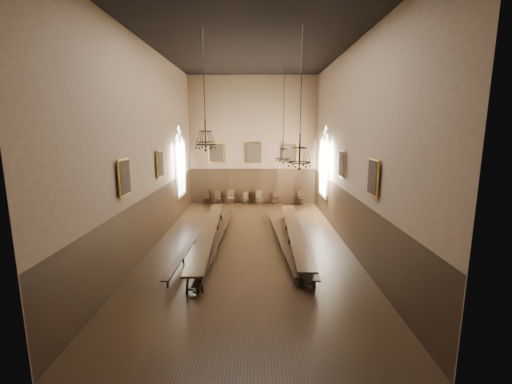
{
  "coord_description": "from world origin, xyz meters",
  "views": [
    {
      "loc": [
        0.3,
        -15.41,
        5.4
      ],
      "look_at": [
        0.25,
        1.5,
        2.24
      ],
      "focal_mm": 24.0,
      "sensor_mm": 36.0,
      "label": 1
    }
  ],
  "objects_px": {
    "chair_2": "(231,200)",
    "chandelier_front_left": "(205,136)",
    "table_right": "(294,237)",
    "chair_1": "(218,201)",
    "bench_right_outer": "(305,237)",
    "chandelier_back_left": "(205,136)",
    "chair_5": "(275,201)",
    "chair_7": "(301,201)",
    "chandelier_back_right": "(283,151)",
    "table_left": "(209,237)",
    "chandelier_front_right": "(300,154)",
    "bench_left_outer": "(195,239)",
    "bench_left_inner": "(219,240)",
    "bench_right_inner": "(280,238)",
    "chair_0": "(206,200)",
    "chair_3": "(246,201)",
    "chair_4": "(260,201)"
  },
  "relations": [
    {
      "from": "chair_2",
      "to": "chandelier_front_left",
      "type": "height_order",
      "value": "chandelier_front_left"
    },
    {
      "from": "table_right",
      "to": "chair_1",
      "type": "height_order",
      "value": "chair_1"
    },
    {
      "from": "bench_right_outer",
      "to": "chandelier_back_left",
      "type": "bearing_deg",
      "value": 158.92
    },
    {
      "from": "bench_right_outer",
      "to": "chair_5",
      "type": "distance_m",
      "value": 8.42
    },
    {
      "from": "chair_7",
      "to": "chandelier_back_right",
      "type": "bearing_deg",
      "value": -119.56
    },
    {
      "from": "table_left",
      "to": "chandelier_back_left",
      "type": "relative_size",
      "value": 2.32
    },
    {
      "from": "chandelier_back_right",
      "to": "chandelier_front_right",
      "type": "bearing_deg",
      "value": -87.32
    },
    {
      "from": "bench_left_outer",
      "to": "chandelier_back_right",
      "type": "height_order",
      "value": "chandelier_back_right"
    },
    {
      "from": "bench_left_outer",
      "to": "bench_left_inner",
      "type": "bearing_deg",
      "value": -6.33
    },
    {
      "from": "chandelier_front_left",
      "to": "bench_left_inner",
      "type": "bearing_deg",
      "value": 84.74
    },
    {
      "from": "chair_7",
      "to": "chandelier_front_right",
      "type": "xyz_separation_m",
      "value": [
        -1.58,
        -11.01,
        4.14
      ]
    },
    {
      "from": "bench_right_inner",
      "to": "chair_0",
      "type": "xyz_separation_m",
      "value": [
        -4.77,
        8.48,
        0.03
      ]
    },
    {
      "from": "table_left",
      "to": "bench_left_inner",
      "type": "bearing_deg",
      "value": -2.94
    },
    {
      "from": "table_left",
      "to": "chandelier_front_left",
      "type": "relative_size",
      "value": 2.37
    },
    {
      "from": "bench_left_outer",
      "to": "bench_right_inner",
      "type": "distance_m",
      "value": 4.02
    },
    {
      "from": "chair_5",
      "to": "chandelier_front_left",
      "type": "xyz_separation_m",
      "value": [
        -3.29,
        -10.77,
        4.79
      ]
    },
    {
      "from": "table_right",
      "to": "chandelier_front_right",
      "type": "height_order",
      "value": "chandelier_front_right"
    },
    {
      "from": "chair_5",
      "to": "chandelier_back_right",
      "type": "bearing_deg",
      "value": -82.8
    },
    {
      "from": "bench_left_inner",
      "to": "chandelier_back_left",
      "type": "relative_size",
      "value": 2.29
    },
    {
      "from": "chandelier_back_right",
      "to": "chandelier_back_left",
      "type": "bearing_deg",
      "value": -173.91
    },
    {
      "from": "bench_left_inner",
      "to": "table_right",
      "type": "bearing_deg",
      "value": 3.77
    },
    {
      "from": "bench_right_inner",
      "to": "chair_7",
      "type": "height_order",
      "value": "chair_7"
    },
    {
      "from": "table_left",
      "to": "bench_left_inner",
      "type": "distance_m",
      "value": 0.47
    },
    {
      "from": "bench_right_inner",
      "to": "chair_1",
      "type": "xyz_separation_m",
      "value": [
        -3.89,
        8.42,
        0.01
      ]
    },
    {
      "from": "chandelier_back_right",
      "to": "chandelier_front_right",
      "type": "xyz_separation_m",
      "value": [
        0.24,
        -5.03,
        0.23
      ]
    },
    {
      "from": "bench_right_outer",
      "to": "chair_3",
      "type": "xyz_separation_m",
      "value": [
        -3.08,
        8.36,
        -0.02
      ]
    },
    {
      "from": "bench_right_inner",
      "to": "chandelier_back_right",
      "type": "height_order",
      "value": "chandelier_back_right"
    },
    {
      "from": "table_right",
      "to": "chair_1",
      "type": "bearing_deg",
      "value": 118.21
    },
    {
      "from": "chair_1",
      "to": "chair_2",
      "type": "bearing_deg",
      "value": -9.74
    },
    {
      "from": "chair_1",
      "to": "chandelier_front_left",
      "type": "height_order",
      "value": "chandelier_front_left"
    },
    {
      "from": "chair_3",
      "to": "chandelier_front_right",
      "type": "bearing_deg",
      "value": -95.43
    },
    {
      "from": "bench_left_outer",
      "to": "chair_2",
      "type": "distance_m",
      "value": 8.73
    },
    {
      "from": "bench_right_outer",
      "to": "chair_7",
      "type": "distance_m",
      "value": 8.35
    },
    {
      "from": "chandelier_front_left",
      "to": "chair_4",
      "type": "bearing_deg",
      "value": 78.59
    },
    {
      "from": "chandelier_back_left",
      "to": "bench_left_inner",
      "type": "bearing_deg",
      "value": -70.33
    },
    {
      "from": "bench_left_outer",
      "to": "chair_0",
      "type": "relative_size",
      "value": 9.53
    },
    {
      "from": "chair_0",
      "to": "bench_right_inner",
      "type": "bearing_deg",
      "value": -41.66
    },
    {
      "from": "bench_right_inner",
      "to": "chair_1",
      "type": "relative_size",
      "value": 10.01
    },
    {
      "from": "chair_0",
      "to": "bench_left_inner",
      "type": "bearing_deg",
      "value": -58.86
    },
    {
      "from": "chair_4",
      "to": "chandelier_front_right",
      "type": "relative_size",
      "value": 0.2
    },
    {
      "from": "chair_0",
      "to": "chandelier_front_left",
      "type": "bearing_deg",
      "value": -62.01
    },
    {
      "from": "bench_left_inner",
      "to": "bench_right_outer",
      "type": "relative_size",
      "value": 1.0
    },
    {
      "from": "bench_left_inner",
      "to": "chandelier_front_left",
      "type": "bearing_deg",
      "value": -95.26
    },
    {
      "from": "bench_left_inner",
      "to": "chair_4",
      "type": "height_order",
      "value": "chair_4"
    },
    {
      "from": "bench_right_outer",
      "to": "chandelier_front_left",
      "type": "bearing_deg",
      "value": -150.6
    },
    {
      "from": "table_right",
      "to": "bench_left_inner",
      "type": "xyz_separation_m",
      "value": [
        -3.55,
        -0.23,
        -0.09
      ]
    },
    {
      "from": "chair_0",
      "to": "chandelier_front_right",
      "type": "xyz_separation_m",
      "value": [
        5.29,
        -11.11,
        4.15
      ]
    },
    {
      "from": "chair_3",
      "to": "chandelier_back_right",
      "type": "bearing_deg",
      "value": -88.01
    },
    {
      "from": "bench_right_outer",
      "to": "chandelier_back_right",
      "type": "height_order",
      "value": "chandelier_back_right"
    },
    {
      "from": "chair_5",
      "to": "chandelier_back_left",
      "type": "height_order",
      "value": "chandelier_back_left"
    }
  ]
}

